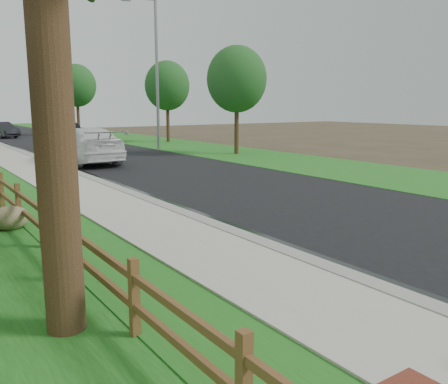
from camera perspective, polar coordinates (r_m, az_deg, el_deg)
road at (r=39.25m, az=-18.75°, el=5.48°), size 8.00×90.00×0.02m
curb at (r=38.33m, az=-24.81°, el=5.04°), size 0.40×90.00×0.12m
wet_gutter at (r=38.39m, az=-24.29°, el=5.03°), size 0.50×90.00×0.00m
verge_far at (r=41.63m, az=-9.53°, el=6.16°), size 6.00×90.00×0.04m
ranch_fence at (r=9.69m, az=-19.38°, el=-4.69°), size 0.12×16.92×1.10m
white_suv at (r=25.98m, az=-16.52°, el=5.41°), size 2.78×6.48×1.86m
dark_car_mid at (r=41.79m, az=-18.19°, el=7.00°), size 2.88×5.38×1.74m
dark_car_far at (r=48.96m, az=-25.15°, el=6.79°), size 2.57×4.61×1.44m
streetlight at (r=32.87m, az=-8.43°, el=14.92°), size 2.27×0.78×9.99m
boulder at (r=12.76m, az=-24.38°, el=-2.90°), size 1.01×0.81×0.61m
tree_near_right at (r=29.54m, az=1.55°, el=13.39°), size 3.65×3.65×6.58m
tree_mid_right at (r=39.33m, az=-6.86°, el=12.57°), size 3.60×3.60×6.53m
tree_far_right at (r=49.97m, az=-17.31°, el=12.12°), size 3.79×3.79×6.99m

